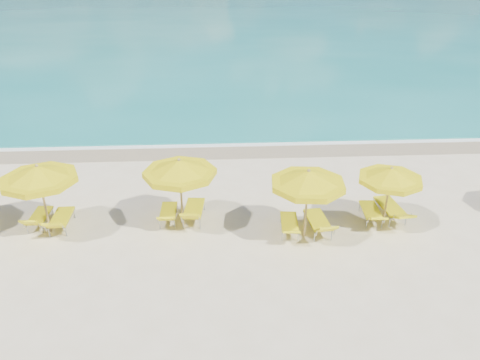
{
  "coord_description": "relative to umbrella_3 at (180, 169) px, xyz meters",
  "views": [
    {
      "loc": [
        -0.85,
        -13.91,
        8.89
      ],
      "look_at": [
        0.0,
        1.5,
        1.2
      ],
      "focal_mm": 35.0,
      "sensor_mm": 36.0,
      "label": 1
    }
  ],
  "objects": [
    {
      "name": "ground_plane",
      "position": [
        2.1,
        -0.49,
        -2.19
      ],
      "size": [
        120.0,
        120.0,
        0.0
      ],
      "primitive_type": "plane",
      "color": "beige"
    },
    {
      "name": "ocean",
      "position": [
        2.1,
        47.51,
        -2.19
      ],
      "size": [
        120.0,
        80.0,
        0.3
      ],
      "primitive_type": "cube",
      "color": "#167D77",
      "rests_on": "ground"
    },
    {
      "name": "wet_sand_band",
      "position": [
        2.1,
        6.91,
        -2.19
      ],
      "size": [
        120.0,
        2.6,
        0.01
      ],
      "primitive_type": "cube",
      "color": "tan",
      "rests_on": "ground"
    },
    {
      "name": "foam_line",
      "position": [
        2.1,
        7.71,
        -2.19
      ],
      "size": [
        120.0,
        1.2,
        0.03
      ],
      "primitive_type": "cube",
      "color": "white",
      "rests_on": "ground"
    },
    {
      "name": "whitecap_near",
      "position": [
        -3.9,
        16.51,
        -2.19
      ],
      "size": [
        14.0,
        0.36,
        0.05
      ],
      "primitive_type": "cube",
      "color": "white",
      "rests_on": "ground"
    },
    {
      "name": "whitecap_far",
      "position": [
        10.1,
        23.51,
        -2.19
      ],
      "size": [
        18.0,
        0.3,
        0.05
      ],
      "primitive_type": "cube",
      "color": "white",
      "rests_on": "ground"
    },
    {
      "name": "umbrella_2",
      "position": [
        -4.6,
        -0.23,
        0.0
      ],
      "size": [
        2.57,
        2.57,
        2.58
      ],
      "rotation": [
        0.0,
        0.0,
        -0.01
      ],
      "color": "tan",
      "rests_on": "ground"
    },
    {
      "name": "umbrella_3",
      "position": [
        0.0,
        0.0,
        0.0
      ],
      "size": [
        2.76,
        2.76,
        2.57
      ],
      "rotation": [
        0.0,
        0.0,
        0.09
      ],
      "color": "tan",
      "rests_on": "ground"
    },
    {
      "name": "umbrella_4",
      "position": [
        4.2,
        -1.01,
        -0.03
      ],
      "size": [
        3.14,
        3.14,
        2.54
      ],
      "rotation": [
        0.0,
        0.0,
        0.3
      ],
      "color": "tan",
      "rests_on": "ground"
    },
    {
      "name": "umbrella_5",
      "position": [
        7.18,
        -0.38,
        -0.27
      ],
      "size": [
        2.38,
        2.38,
        2.26
      ],
      "rotation": [
        0.0,
        0.0,
        0.07
      ],
      "color": "tan",
      "rests_on": "ground"
    },
    {
      "name": "lounger_2_left",
      "position": [
        -5.06,
        0.19,
        -1.98
      ],
      "size": [
        0.61,
        1.7,
        0.8
      ],
      "rotation": [
        0.0,
        0.0,
        -0.02
      ],
      "color": "#A5A8AD",
      "rests_on": "ground"
    },
    {
      "name": "lounger_2_right",
      "position": [
        -4.24,
        -0.02,
        -1.96
      ],
      "size": [
        0.67,
        1.86,
        0.85
      ],
      "rotation": [
        0.0,
        0.0,
        0.02
      ],
      "color": "#A5A8AD",
      "rests_on": "ground"
    },
    {
      "name": "lounger_3_left",
      "position": [
        -0.53,
        0.26,
        -1.98
      ],
      "size": [
        0.61,
        1.74,
        0.76
      ],
      "rotation": [
        0.0,
        0.0,
        -0.01
      ],
      "color": "#A5A8AD",
      "rests_on": "ground"
    },
    {
      "name": "lounger_3_right",
      "position": [
        0.39,
        0.29,
        -1.95
      ],
      "size": [
        0.84,
        2.01,
        0.92
      ],
      "rotation": [
        0.0,
        0.0,
        -0.1
      ],
      "color": "#A5A8AD",
      "rests_on": "ground"
    },
    {
      "name": "lounger_4_left",
      "position": [
        3.72,
        -0.74,
        -1.98
      ],
      "size": [
        0.74,
        1.85,
        0.72
      ],
      "rotation": [
        0.0,
        0.0,
        -0.09
      ],
      "color": "#A5A8AD",
      "rests_on": "ground"
    },
    {
      "name": "lounger_4_right",
      "position": [
        4.72,
        -0.75,
        -1.95
      ],
      "size": [
        0.83,
        2.01,
        0.9
      ],
      "rotation": [
        0.0,
        0.0,
        0.09
      ],
      "color": "#A5A8AD",
      "rests_on": "ground"
    },
    {
      "name": "lounger_5_left",
      "position": [
        6.78,
        -0.11,
        -1.97
      ],
      "size": [
        0.72,
        1.87,
        0.76
      ],
      "rotation": [
        0.0,
        0.0,
        -0.07
      ],
      "color": "#A5A8AD",
      "rests_on": "ground"
    },
    {
      "name": "lounger_5_right",
      "position": [
        7.56,
        0.05,
        -1.95
      ],
      "size": [
        0.89,
        2.13,
        0.78
      ],
      "rotation": [
        0.0,
        0.0,
        0.11
      ],
      "color": "#A5A8AD",
      "rests_on": "ground"
    }
  ]
}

